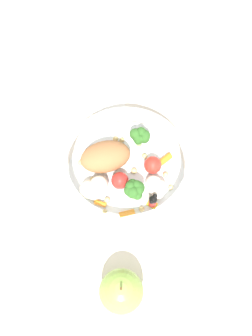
% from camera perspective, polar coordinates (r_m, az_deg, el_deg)
% --- Properties ---
extents(ground_plane, '(2.40, 2.40, 0.00)m').
position_cam_1_polar(ground_plane, '(0.75, -1.02, -2.23)').
color(ground_plane, silver).
extents(food_container, '(0.23, 0.23, 0.06)m').
position_cam_1_polar(food_container, '(0.73, -0.47, -0.18)').
color(food_container, white).
rests_on(food_container, ground_plane).
extents(loose_apple, '(0.07, 0.07, 0.09)m').
position_cam_1_polar(loose_apple, '(0.67, -0.70, -17.54)').
color(loose_apple, '#8CB74C').
rests_on(loose_apple, ground_plane).
extents(folded_napkin, '(0.15, 0.18, 0.01)m').
position_cam_1_polar(folded_napkin, '(0.86, -4.21, 12.37)').
color(folded_napkin, white).
rests_on(folded_napkin, ground_plane).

